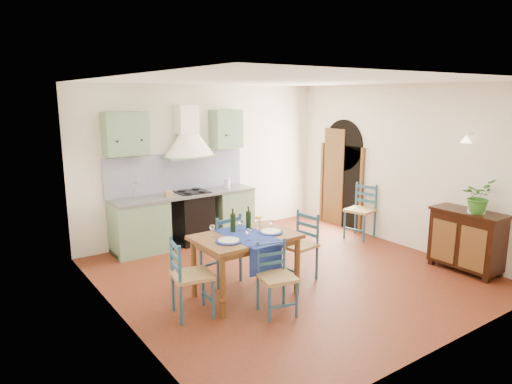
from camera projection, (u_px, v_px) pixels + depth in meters
floor at (289, 274)px, 6.79m from camera, size 5.00×5.00×0.00m
back_wall at (189, 184)px, 8.15m from camera, size 5.00×0.96×2.80m
right_wall at (389, 168)px, 8.14m from camera, size 0.26×5.00×2.80m
left_wall at (117, 205)px, 5.10m from camera, size 0.04×5.00×2.80m
ceiling at (292, 80)px, 6.21m from camera, size 5.00×5.00×0.01m
dining_table at (246, 242)px, 5.92m from camera, size 1.31×0.99×1.15m
chair_near at (276, 277)px, 5.49m from camera, size 0.49×0.49×0.88m
chair_far at (222, 247)px, 6.42m from camera, size 0.52×0.52×1.00m
chair_left at (189, 277)px, 5.41m from camera, size 0.53×0.53×0.96m
chair_right at (300, 245)px, 6.54m from camera, size 0.50×0.50×0.96m
chair_spare at (361, 210)px, 8.45m from camera, size 0.57×0.57×1.00m
sideboard at (467, 238)px, 6.82m from camera, size 0.50×1.05×0.94m
potted_plant at (478, 196)px, 6.57m from camera, size 0.50×0.46×0.50m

